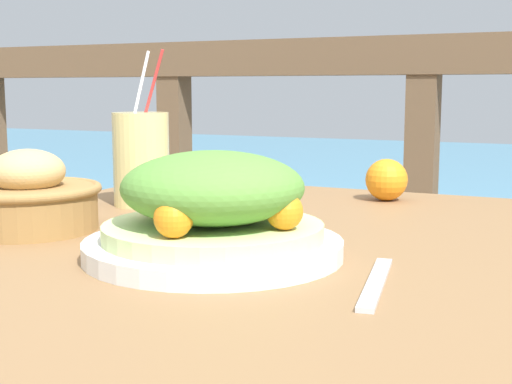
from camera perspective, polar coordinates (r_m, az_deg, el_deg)
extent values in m
cube|color=olive|center=(0.89, 0.80, -5.02)|extent=(0.90, 0.94, 0.04)
cube|color=olive|center=(1.52, -6.45, -13.18)|extent=(0.06, 0.06, 0.66)
cube|color=brown|center=(1.73, 13.38, 10.61)|extent=(2.80, 0.08, 0.09)
cube|color=brown|center=(2.03, -6.38, -3.92)|extent=(0.07, 0.07, 0.92)
cube|color=brown|center=(1.78, 12.83, -5.83)|extent=(0.07, 0.07, 0.92)
cylinder|color=silver|center=(0.80, -3.43, -4.49)|extent=(0.29, 0.29, 0.02)
cylinder|color=#C6DB8E|center=(0.79, -3.44, -3.15)|extent=(0.25, 0.25, 0.02)
ellipsoid|color=#568E38|center=(0.78, -3.47, 0.38)|extent=(0.20, 0.20, 0.08)
sphere|color=orange|center=(0.75, 2.29, -1.55)|extent=(0.04, 0.04, 0.04)
sphere|color=orange|center=(0.86, -0.51, -0.25)|extent=(0.04, 0.04, 0.04)
sphere|color=orange|center=(0.85, -7.58, -0.44)|extent=(0.04, 0.04, 0.04)
sphere|color=orange|center=(0.71, -6.62, -2.11)|extent=(0.04, 0.04, 0.04)
cylinder|color=#DBCC7F|center=(1.15, -9.17, 2.61)|extent=(0.09, 0.09, 0.15)
cylinder|color=red|center=(1.15, -8.90, 6.00)|extent=(0.08, 0.01, 0.21)
cylinder|color=white|center=(1.15, -9.74, 5.95)|extent=(0.02, 0.08, 0.21)
cylinder|color=olive|center=(0.98, -17.70, -1.25)|extent=(0.18, 0.18, 0.06)
torus|color=olive|center=(0.98, -17.76, 0.21)|extent=(0.19, 0.19, 0.01)
ellipsoid|color=tan|center=(0.98, -17.83, 1.58)|extent=(0.10, 0.10, 0.06)
cube|color=silver|center=(0.69, 9.57, -7.16)|extent=(0.05, 0.18, 0.00)
sphere|color=orange|center=(1.20, 10.40, 0.97)|extent=(0.07, 0.07, 0.07)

